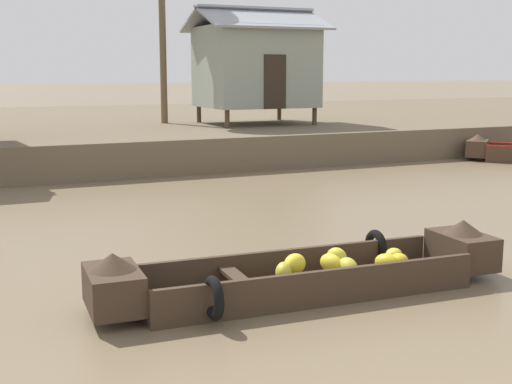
% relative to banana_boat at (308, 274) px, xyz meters
% --- Properties ---
extents(ground_plane, '(300.00, 300.00, 0.00)m').
position_rel_banana_boat_xyz_m(ground_plane, '(-0.41, 4.70, -0.27)').
color(ground_plane, '#726047').
extents(riverbank_strip, '(160.00, 20.00, 1.00)m').
position_rel_banana_boat_xyz_m(riverbank_strip, '(-0.41, 20.31, 0.23)').
color(riverbank_strip, brown).
rests_on(riverbank_strip, ground).
extents(banana_boat, '(5.61, 1.70, 0.79)m').
position_rel_banana_boat_xyz_m(banana_boat, '(0.00, 0.00, 0.00)').
color(banana_boat, '#3D2D21').
rests_on(banana_boat, ground).
extents(stilt_house_mid_right, '(4.38, 3.72, 4.08)m').
position_rel_banana_boat_xyz_m(stilt_house_mid_right, '(5.86, 14.90, 2.81)').
color(stilt_house_mid_right, '#4C3826').
rests_on(stilt_house_mid_right, riverbank_strip).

